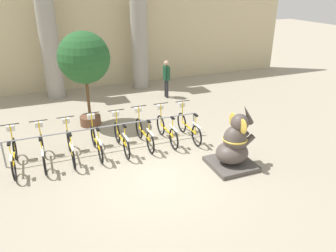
# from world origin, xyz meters

# --- Properties ---
(ground_plane) EXTENTS (60.00, 60.00, 0.00)m
(ground_plane) POSITION_xyz_m (0.00, 0.00, 0.00)
(ground_plane) COLOR #9E937F
(building_facade) EXTENTS (20.00, 0.20, 6.00)m
(building_facade) POSITION_xyz_m (0.00, 8.60, 3.00)
(building_facade) COLOR #C6B78E
(building_facade) RESTS_ON ground_plane
(column_left) EXTENTS (0.93, 0.93, 5.16)m
(column_left) POSITION_xyz_m (-1.90, 7.60, 2.62)
(column_left) COLOR gray
(column_left) RESTS_ON ground_plane
(column_right) EXTENTS (0.93, 0.93, 5.16)m
(column_right) POSITION_xyz_m (1.90, 7.60, 2.62)
(column_right) COLOR gray
(column_right) RESTS_ON ground_plane
(bike_rack) EXTENTS (5.65, 0.05, 0.77)m
(bike_rack) POSITION_xyz_m (-0.88, 1.95, 0.64)
(bike_rack) COLOR gray
(bike_rack) RESTS_ON ground_plane
(bicycle_0) EXTENTS (0.48, 1.75, 1.09)m
(bicycle_0) POSITION_xyz_m (-3.40, 1.82, 0.41)
(bicycle_0) COLOR black
(bicycle_0) RESTS_ON ground_plane
(bicycle_1) EXTENTS (0.48, 1.75, 1.09)m
(bicycle_1) POSITION_xyz_m (-2.68, 1.81, 0.41)
(bicycle_1) COLOR black
(bicycle_1) RESTS_ON ground_plane
(bicycle_2) EXTENTS (0.48, 1.75, 1.09)m
(bicycle_2) POSITION_xyz_m (-1.96, 1.81, 0.41)
(bicycle_2) COLOR black
(bicycle_2) RESTS_ON ground_plane
(bicycle_3) EXTENTS (0.48, 1.75, 1.09)m
(bicycle_3) POSITION_xyz_m (-1.24, 1.86, 0.41)
(bicycle_3) COLOR black
(bicycle_3) RESTS_ON ground_plane
(bicycle_4) EXTENTS (0.48, 1.75, 1.09)m
(bicycle_4) POSITION_xyz_m (-0.52, 1.82, 0.41)
(bicycle_4) COLOR black
(bicycle_4) RESTS_ON ground_plane
(bicycle_5) EXTENTS (0.48, 1.75, 1.09)m
(bicycle_5) POSITION_xyz_m (0.20, 1.88, 0.41)
(bicycle_5) COLOR black
(bicycle_5) RESTS_ON ground_plane
(bicycle_6) EXTENTS (0.48, 1.75, 1.09)m
(bicycle_6) POSITION_xyz_m (0.92, 1.86, 0.41)
(bicycle_6) COLOR black
(bicycle_6) RESTS_ON ground_plane
(bicycle_7) EXTENTS (0.48, 1.75, 1.09)m
(bicycle_7) POSITION_xyz_m (1.64, 1.81, 0.41)
(bicycle_7) COLOR black
(bicycle_7) RESTS_ON ground_plane
(elephant_statue) EXTENTS (1.15, 1.15, 1.74)m
(elephant_statue) POSITION_xyz_m (2.02, -0.21, 0.59)
(elephant_statue) COLOR #4C4742
(elephant_statue) RESTS_ON ground_plane
(person_pedestrian) EXTENTS (0.21, 0.47, 1.58)m
(person_pedestrian) POSITION_xyz_m (2.47, 5.79, 0.94)
(person_pedestrian) COLOR #28282D
(person_pedestrian) RESTS_ON ground_plane
(potted_tree) EXTENTS (1.67, 1.67, 3.17)m
(potted_tree) POSITION_xyz_m (-1.06, 4.01, 2.26)
(potted_tree) COLOR brown
(potted_tree) RESTS_ON ground_plane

